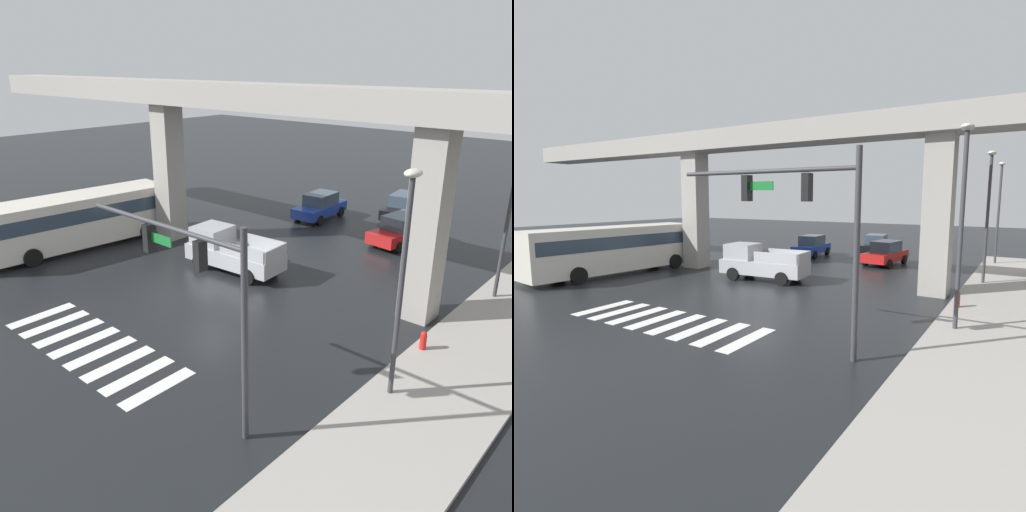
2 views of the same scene
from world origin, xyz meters
TOP-DOWN VIEW (x-y plane):
  - ground_plane at (0.00, 0.00)m, footprint 120.00×120.00m
  - crosswalk_stripes at (0.00, -6.04)m, footprint 8.25×2.80m
  - elevated_overpass at (0.00, 4.30)m, footprint 48.12×2.30m
  - sidewalk_east at (10.85, 2.00)m, footprint 4.00×36.00m
  - pickup_truck at (-1.60, 2.87)m, footprint 5.23×2.37m
  - city_bus at (-10.38, -0.50)m, footprint 3.61×11.00m
  - sedan_red at (2.98, 12.26)m, footprint 2.36×4.49m
  - sedan_blue at (-3.53, 13.43)m, footprint 2.14×4.39m
  - sedan_black at (0.72, 17.03)m, footprint 2.39×4.50m
  - traffic_signal_mast at (5.84, -5.87)m, footprint 6.49×0.32m
  - street_lamp_near_corner at (9.65, -1.42)m, footprint 0.44×0.70m
  - street_lamp_mid_block at (9.65, 8.15)m, footprint 0.44×0.70m
  - fire_hydrant at (9.25, 1.75)m, footprint 0.24×0.24m

SIDE VIEW (x-z plane):
  - ground_plane at x=0.00m, z-range 0.00..0.00m
  - crosswalk_stripes at x=0.00m, z-range 0.00..0.01m
  - sidewalk_east at x=10.85m, z-range 0.00..0.15m
  - fire_hydrant at x=9.25m, z-range 0.01..0.86m
  - sedan_red at x=2.98m, z-range -0.01..1.71m
  - sedan_blue at x=-3.53m, z-range -0.01..1.71m
  - sedan_black at x=0.72m, z-range -0.01..1.71m
  - pickup_truck at x=-1.60m, z-range -0.05..2.03m
  - city_bus at x=-10.38m, z-range 0.23..3.22m
  - traffic_signal_mast at x=5.84m, z-range 1.29..7.49m
  - street_lamp_near_corner at x=9.65m, z-range 0.94..8.18m
  - street_lamp_mid_block at x=9.65m, z-range 0.94..8.18m
  - elevated_overpass at x=0.00m, z-range 3.15..12.12m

